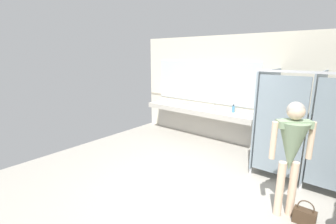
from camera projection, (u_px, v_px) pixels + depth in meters
The scene contains 10 objects.
ground_plane at pixel (172, 192), 4.23m from camera, with size 6.40×6.36×0.10m, color #9E998E.
wall_back at pixel (244, 91), 6.10m from camera, with size 6.40×0.12×2.82m, color beige.
wall_back_tile_band at pixel (242, 105), 6.13m from camera, with size 6.40×0.01×0.06m, color #9E937F.
vanity_counter at pixel (199, 116), 6.78m from camera, with size 3.28×0.55×0.97m.
mirror_panel at pixel (204, 82), 6.71m from camera, with size 3.18×0.02×1.13m, color silver.
bathroom_stalls at pixel (313, 125), 4.33m from camera, with size 1.86×1.48×2.07m.
person_standing at pixel (292, 146), 3.29m from camera, with size 0.56×0.56×1.71m.
handbag at pixel (305, 216), 3.32m from camera, with size 0.28×0.13×0.36m.
soap_dispenser at pixel (233, 109), 6.16m from camera, with size 0.07×0.07×0.21m.
paper_cup at pixel (215, 110), 6.25m from camera, with size 0.07×0.07×0.10m, color beige.
Camera 1 is at (2.33, -2.97, 2.32)m, focal length 25.42 mm.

